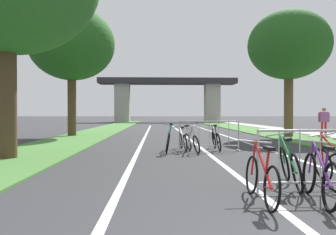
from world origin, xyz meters
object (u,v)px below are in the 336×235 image
object	(u,v)px
bicycle_silver_5	(192,142)
bicycle_white_7	(183,140)
tree_right_cypress_far	(289,46)
bicycle_black_1	(216,140)
crowd_barrier_second	(209,136)
bicycle_purple_9	(319,177)
tree_left_pine_near	(72,44)
pedestrian_waiting	(324,119)
bicycle_teal_2	(168,141)
crowd_barrier_nearest	(320,162)
bicycle_red_10	(261,178)
bicycle_green_4	(290,166)

from	to	relation	value
bicycle_silver_5	bicycle_white_7	world-z (taller)	bicycle_silver_5
tree_right_cypress_far	bicycle_black_1	distance (m)	9.33
crowd_barrier_second	bicycle_purple_9	distance (m)	6.58
tree_left_pine_near	pedestrian_waiting	xyz separation A→B (m)	(14.21, -0.73, -4.22)
tree_left_pine_near	bicycle_purple_9	size ratio (longest dim) A/B	4.33
crowd_barrier_second	pedestrian_waiting	world-z (taller)	pedestrian_waiting
bicycle_black_1	bicycle_white_7	bearing A→B (deg)	-177.22
bicycle_black_1	bicycle_teal_2	size ratio (longest dim) A/B	1.00
tree_right_cypress_far	crowd_barrier_nearest	size ratio (longest dim) A/B	3.27
bicycle_red_10	bicycle_silver_5	bearing A→B (deg)	94.51
bicycle_white_7	bicycle_red_10	world-z (taller)	bicycle_red_10
bicycle_green_4	tree_right_cypress_far	bearing A→B (deg)	79.15
tree_right_cypress_far	crowd_barrier_second	bearing A→B (deg)	-130.08
crowd_barrier_nearest	bicycle_green_4	world-z (taller)	crowd_barrier_nearest
tree_left_pine_near	bicycle_silver_5	world-z (taller)	tree_left_pine_near
bicycle_black_1	pedestrian_waiting	xyz separation A→B (m)	(7.26, 6.27, 0.64)
bicycle_green_4	bicycle_white_7	size ratio (longest dim) A/B	1.02
bicycle_silver_5	bicycle_white_7	bearing A→B (deg)	-82.04
crowd_barrier_nearest	bicycle_teal_2	xyz separation A→B (m)	(-2.28, 5.68, -0.14)
bicycle_black_1	tree_left_pine_near	bearing A→B (deg)	136.19
crowd_barrier_nearest	bicycle_black_1	bearing A→B (deg)	94.61
pedestrian_waiting	bicycle_teal_2	bearing A→B (deg)	-128.23
tree_left_pine_near	bicycle_silver_5	size ratio (longest dim) A/B	4.53
bicycle_black_1	bicycle_red_10	bearing A→B (deg)	-93.70
bicycle_black_1	bicycle_silver_5	bearing A→B (deg)	-139.42
tree_left_pine_near	bicycle_black_1	size ratio (longest dim) A/B	4.24
tree_left_pine_near	tree_right_cypress_far	world-z (taller)	tree_left_pine_near
crowd_barrier_second	bicycle_purple_9	bearing A→B (deg)	-85.04
tree_left_pine_near	bicycle_white_7	bearing A→B (deg)	-50.73
crowd_barrier_second	bicycle_red_10	distance (m)	6.56
crowd_barrier_nearest	crowd_barrier_second	distance (m)	6.12
bicycle_green_4	pedestrian_waiting	bearing A→B (deg)	71.52
crowd_barrier_nearest	tree_right_cypress_far	bearing A→B (deg)	69.67
bicycle_green_4	bicycle_silver_5	size ratio (longest dim) A/B	1.05
bicycle_teal_2	bicycle_green_4	size ratio (longest dim) A/B	1.02
bicycle_teal_2	bicycle_red_10	world-z (taller)	bicycle_teal_2
bicycle_silver_5	bicycle_white_7	distance (m)	0.80
bicycle_green_4	bicycle_purple_9	distance (m)	1.00
bicycle_black_1	bicycle_green_4	bearing A→B (deg)	-86.43
tree_left_pine_near	bicycle_purple_9	world-z (taller)	tree_left_pine_near
tree_left_pine_near	pedestrian_waiting	distance (m)	14.84
bicycle_teal_2	bicycle_silver_5	xyz separation A→B (m)	(0.80, -0.02, -0.03)
tree_right_cypress_far	pedestrian_waiting	size ratio (longest dim) A/B	4.25
bicycle_silver_5	crowd_barrier_nearest	bearing A→B (deg)	94.90
crowd_barrier_nearest	bicycle_white_7	xyz separation A→B (m)	(-1.73, 6.42, -0.17)
pedestrian_waiting	bicycle_green_4	bearing A→B (deg)	-106.15
bicycle_silver_5	bicycle_red_10	xyz separation A→B (m)	(0.35, -6.14, 0.01)
bicycle_black_1	pedestrian_waiting	bearing A→B (deg)	42.21
tree_left_pine_near	bicycle_silver_5	xyz separation A→B (m)	(5.99, -7.79, -4.88)
tree_right_cypress_far	bicycle_teal_2	world-z (taller)	tree_right_cypress_far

